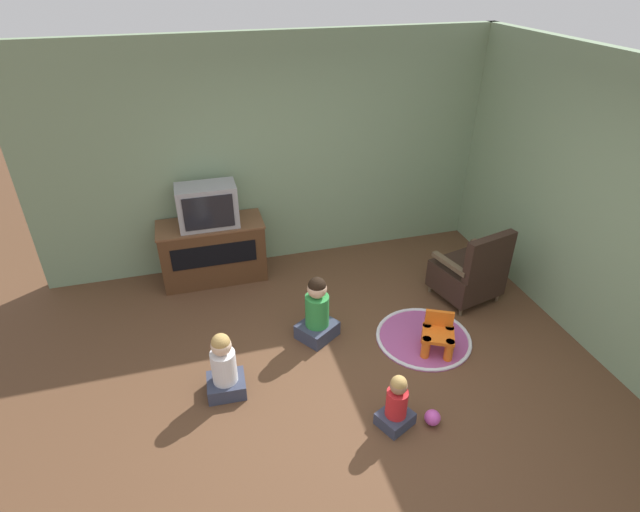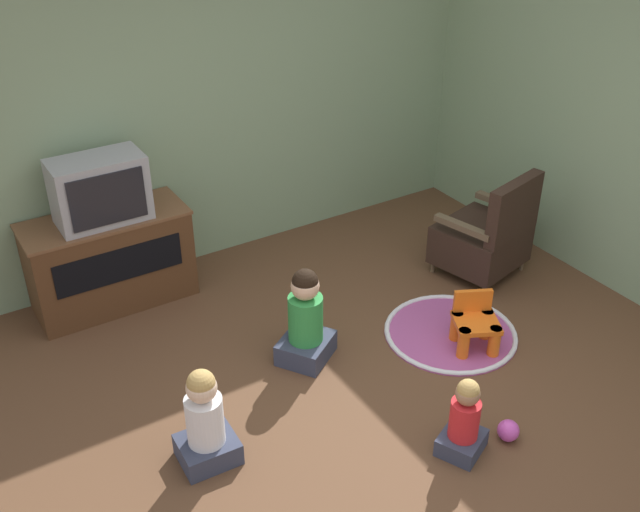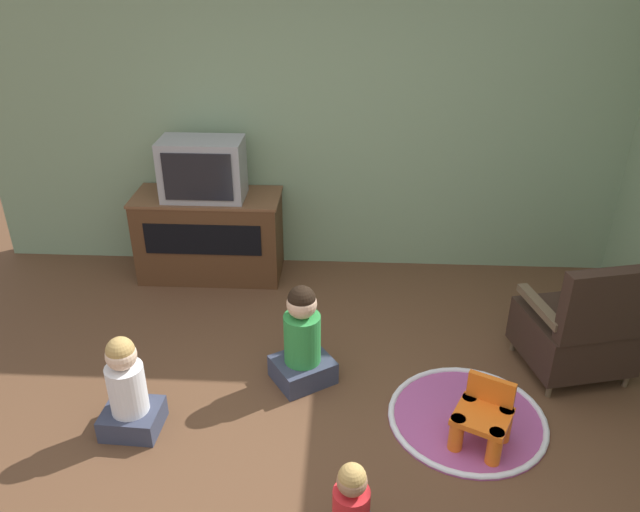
{
  "view_description": "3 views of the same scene",
  "coord_description": "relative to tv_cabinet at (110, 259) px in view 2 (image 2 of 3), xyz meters",
  "views": [
    {
      "loc": [
        -1.22,
        -2.99,
        3.39
      ],
      "look_at": [
        -0.07,
        1.12,
        0.78
      ],
      "focal_mm": 28.0,
      "sensor_mm": 36.0,
      "label": 1
    },
    {
      "loc": [
        -2.3,
        -2.74,
        3.31
      ],
      "look_at": [
        0.01,
        0.95,
        0.71
      ],
      "focal_mm": 42.0,
      "sensor_mm": 36.0,
      "label": 2
    },
    {
      "loc": [
        0.11,
        -2.46,
        2.69
      ],
      "look_at": [
        -0.08,
        1.03,
        0.84
      ],
      "focal_mm": 35.0,
      "sensor_mm": 36.0,
      "label": 3
    }
  ],
  "objects": [
    {
      "name": "tv_cabinet",
      "position": [
        0.0,
        0.0,
        0.0
      ],
      "size": [
        1.21,
        0.52,
        0.73
      ],
      "color": "#4C2D19",
      "rests_on": "ground_plane"
    },
    {
      "name": "toy_ball",
      "position": [
        1.53,
        -2.73,
        -0.31
      ],
      "size": [
        0.13,
        0.13,
        0.13
      ],
      "color": "#CC4CB2",
      "rests_on": "ground_plane"
    },
    {
      "name": "black_armchair",
      "position": [
        2.71,
        -1.22,
        -0.04
      ],
      "size": [
        0.77,
        0.74,
        0.9
      ],
      "rotation": [
        0.0,
        0.0,
        3.38
      ],
      "color": "brown",
      "rests_on": "ground_plane"
    },
    {
      "name": "child_watching_left",
      "position": [
        1.22,
        -2.65,
        -0.15
      ],
      "size": [
        0.35,
        0.33,
        0.53
      ],
      "rotation": [
        0.0,
        0.0,
        0.44
      ],
      "color": "#33384C",
      "rests_on": "ground_plane"
    },
    {
      "name": "yellow_kid_chair",
      "position": [
        1.97,
        -1.92,
        -0.21
      ],
      "size": [
        0.4,
        0.4,
        0.4
      ],
      "rotation": [
        0.0,
        0.0,
        -0.46
      ],
      "color": "orange",
      "rests_on": "ground_plane"
    },
    {
      "name": "child_watching_center",
      "position": [
        -0.09,
        -1.91,
        -0.09
      ],
      "size": [
        0.35,
        0.31,
        0.66
      ],
      "rotation": [
        0.0,
        0.0,
        -0.05
      ],
      "color": "#33384C",
      "rests_on": "ground_plane"
    },
    {
      "name": "child_watching_right",
      "position": [
        0.89,
        -1.4,
        -0.07
      ],
      "size": [
        0.48,
        0.47,
        0.72
      ],
      "rotation": [
        0.0,
        0.0,
        0.58
      ],
      "color": "#33384C",
      "rests_on": "ground_plane"
    },
    {
      "name": "television",
      "position": [
        0.0,
        -0.04,
        0.6
      ],
      "size": [
        0.66,
        0.37,
        0.49
      ],
      "color": "#939399",
      "rests_on": "tv_cabinet"
    },
    {
      "name": "play_mat",
      "position": [
        1.94,
        -1.73,
        -0.37
      ],
      "size": [
        0.97,
        0.97,
        0.04
      ],
      "color": "#A54C8C",
      "rests_on": "ground_plane"
    },
    {
      "name": "wall_back",
      "position": [
        0.81,
        0.33,
        0.98
      ],
      "size": [
        5.47,
        0.12,
        2.71
      ],
      "color": "gray",
      "rests_on": "ground_plane"
    },
    {
      "name": "ground_plane",
      "position": [
        1.08,
        -2.23,
        -0.38
      ],
      "size": [
        30.0,
        30.0,
        0.0
      ],
      "primitive_type": "plane",
      "color": "brown"
    }
  ]
}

